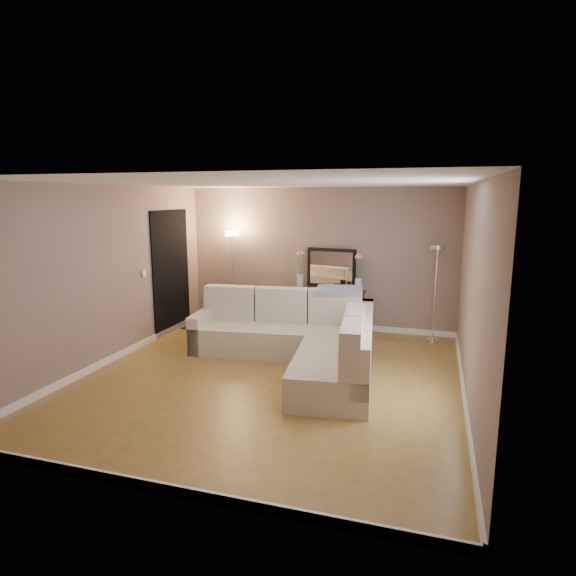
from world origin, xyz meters
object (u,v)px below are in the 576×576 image
(console_table, at_px, (324,308))
(floor_lamp_unlit, at_px, (436,274))
(sectional_sofa, at_px, (301,338))
(floor_lamp_lit, at_px, (233,259))

(console_table, relative_size, floor_lamp_unlit, 0.79)
(sectional_sofa, xyz_separation_m, floor_lamp_unlit, (1.87, 1.69, 0.80))
(console_table, xyz_separation_m, floor_lamp_lit, (-1.79, 0.03, 0.82))
(sectional_sofa, height_order, floor_lamp_lit, floor_lamp_lit)
(sectional_sofa, bearing_deg, floor_lamp_unlit, 42.17)
(console_table, distance_m, floor_lamp_lit, 1.97)
(floor_lamp_lit, bearing_deg, sectional_sofa, -43.54)
(floor_lamp_unlit, bearing_deg, sectional_sofa, -137.83)
(sectional_sofa, height_order, floor_lamp_unlit, floor_lamp_unlit)
(sectional_sofa, relative_size, console_table, 2.36)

